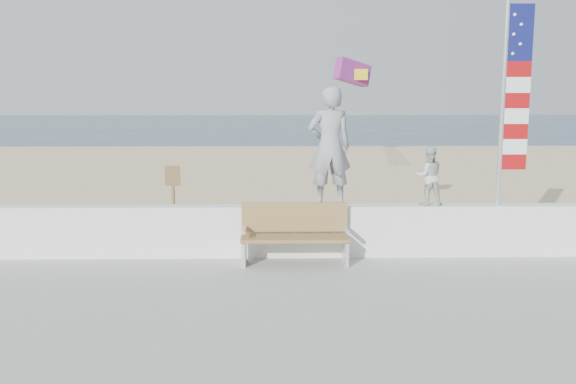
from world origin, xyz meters
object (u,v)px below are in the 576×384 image
Objects in this scene: adult at (330,147)px; bench at (295,233)px; flag at (511,95)px; child at (429,176)px.

bench is (-0.61, -0.45, -1.42)m from adult.
bench is at bearing -173.02° from flag.
flag is (1.36, -0.00, 1.40)m from child.
adult is at bearing -2.46° from child.
bench is at bearing 8.49° from child.
adult is 1.81m from child.
child is (1.74, 0.00, -0.52)m from adult.
bench is 0.51× the size of flag.
adult reaches higher than bench.
adult is at bearing 36.64° from bench.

